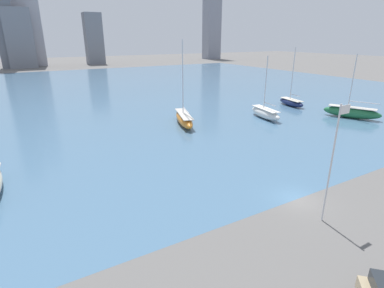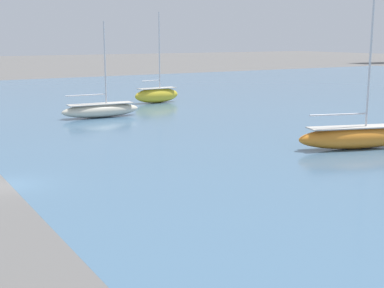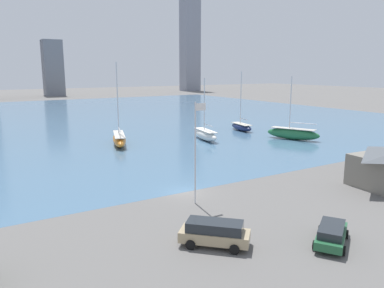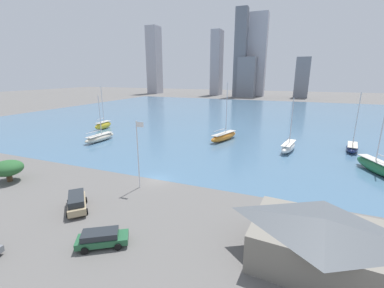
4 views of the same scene
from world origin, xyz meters
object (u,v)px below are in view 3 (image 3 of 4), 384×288
Objects in this scene: sailboat_white at (205,135)px; sailboat_orange at (119,139)px; flag_pole at (196,149)px; parked_wagon_green at (331,234)px; sailboat_green at (293,134)px; sailboat_navy at (241,127)px; parked_suv_tan at (215,232)px.

sailboat_orange is (-15.56, 4.02, 0.03)m from sailboat_white.
sailboat_white reaches higher than flag_pole.
flag_pole is 14.28m from parked_wagon_green.
flag_pole is 32.62m from sailboat_orange.
flag_pole is at bearing -79.66° from sailboat_orange.
sailboat_white is 0.97× the size of sailboat_green.
sailboat_green is at bearing -73.85° from sailboat_navy.
parked_suv_tan is (-7.65, 4.42, 0.19)m from parked_wagon_green.
sailboat_white is 2.25× the size of parked_wagon_green.
sailboat_green is at bearing -4.22° from sailboat_orange.
sailboat_navy is at bearing 32.58° from sailboat_white.
sailboat_navy is 0.88× the size of sailboat_orange.
parked_wagon_green is at bearing -157.46° from sailboat_green.
parked_wagon_green is 8.84m from parked_suv_tan.
sailboat_green reaches higher than parked_suv_tan.
sailboat_white is at bearing 3.21° from sailboat_orange.
sailboat_orange is 2.80× the size of parked_wagon_green.
parked_suv_tan is at bearing -167.95° from sailboat_green.
sailboat_orange is at bearing 147.19° from parked_wagon_green.
parked_wagon_green is (-15.68, -40.92, -0.19)m from sailboat_white.
parked_wagon_green is at bearing -100.98° from sailboat_white.
sailboat_navy is (32.69, 33.44, -4.62)m from flag_pole.
sailboat_orange is (-28.54, -1.38, 0.20)m from sailboat_navy.
flag_pole is 0.79× the size of sailboat_navy.
parked_suv_tan is (-37.90, -28.39, -0.09)m from sailboat_green.
sailboat_white is 2.26× the size of parked_suv_tan.
sailboat_white reaches higher than parked_wagon_green.
parked_suv_tan is at bearing -112.60° from sailboat_white.
sailboat_green is (14.57, -8.11, 0.10)m from sailboat_white.
sailboat_orange is 41.26m from parked_suv_tan.
flag_pole is at bearing 164.69° from parked_wagon_green.
parked_wagon_green is (-30.25, -32.81, -0.28)m from sailboat_green.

